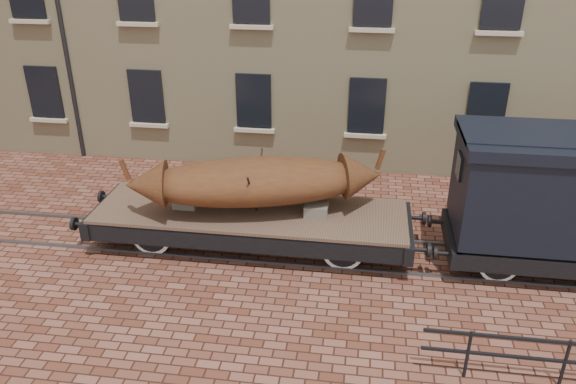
# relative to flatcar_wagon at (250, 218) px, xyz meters

# --- Properties ---
(ground) EXTENTS (90.00, 90.00, 0.00)m
(ground) POSITION_rel_flatcar_wagon_xyz_m (1.62, -0.00, -0.79)
(ground) COLOR #572B1D
(rail_track) EXTENTS (30.00, 1.52, 0.06)m
(rail_track) POSITION_rel_flatcar_wagon_xyz_m (1.62, -0.00, -0.76)
(rail_track) COLOR #59595E
(rail_track) RESTS_ON ground
(flatcar_wagon) EXTENTS (8.44, 2.29, 1.27)m
(flatcar_wagon) POSITION_rel_flatcar_wagon_xyz_m (0.00, 0.00, 0.00)
(flatcar_wagon) COLOR brown
(flatcar_wagon) RESTS_ON ground
(iron_boat) EXTENTS (6.06, 2.91, 1.48)m
(iron_boat) POSITION_rel_flatcar_wagon_xyz_m (0.15, 0.00, 0.98)
(iron_boat) COLOR #613213
(iron_boat) RESTS_ON flatcar_wagon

